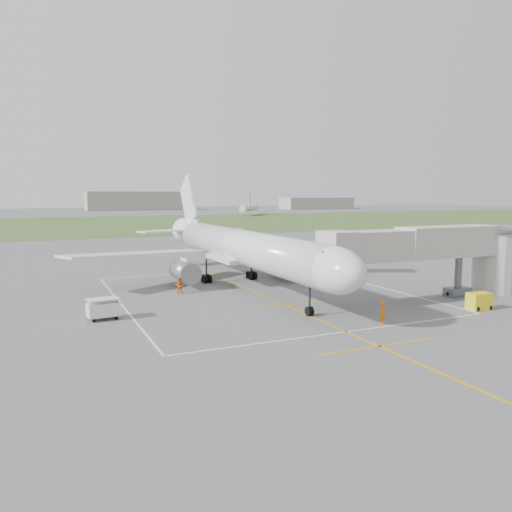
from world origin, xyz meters
name	(u,v)px	position (x,y,z in m)	size (l,w,h in m)	color
ground	(244,287)	(0.00, 0.00, 0.00)	(700.00, 700.00, 0.00)	#555557
grass_strip	(99,224)	(0.00, 130.00, 0.01)	(700.00, 120.00, 0.02)	#435525
apron_markings	(266,297)	(0.00, -5.82, 0.01)	(28.20, 60.00, 0.01)	#C48D0B
airliner	(241,248)	(0.00, 0.75, 4.39)	(38.93, 46.75, 13.52)	silver
jet_bridge	(442,251)	(15.72, -13.50, 4.74)	(23.40, 5.00, 7.20)	#ACA89B
gpu_unit	(479,301)	(15.22, -18.72, 0.75)	(2.13, 1.59, 1.52)	yellow
baggage_cart	(103,309)	(-16.29, -8.54, 0.90)	(2.69, 1.80, 1.77)	silver
ramp_worker_nose	(383,312)	(3.95, -19.31, 0.96)	(0.70, 0.46, 1.92)	#ED5E07
ramp_worker_wing	(179,285)	(-7.54, -0.40, 0.84)	(0.81, 0.63, 1.67)	#E14F07
distant_hangars	(41,203)	(-16.15, 265.19, 5.17)	(345.00, 49.00, 12.00)	gray
distant_aircraft	(99,211)	(4.10, 164.57, 3.59)	(164.13, 55.43, 8.85)	silver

